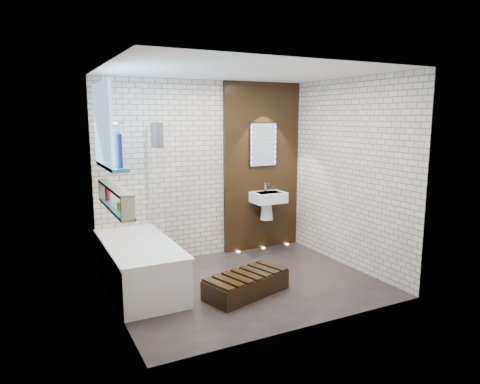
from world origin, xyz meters
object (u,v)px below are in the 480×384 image
bath_screen (155,179)px  walnut_step (246,285)px  washbasin (268,201)px  led_mirror (263,145)px  bathtub (139,265)px

bath_screen → walnut_step: size_ratio=1.37×
washbasin → walnut_step: bearing=-128.5°
led_mirror → walnut_step: bearing=-125.5°
bathtub → walnut_step: bearing=-34.8°
washbasin → bathtub: bearing=-164.0°
bath_screen → washbasin: bath_screen is taller
bathtub → led_mirror: 2.68m
bathtub → led_mirror: size_ratio=2.49×
bath_screen → washbasin: bearing=5.8°
washbasin → led_mirror: led_mirror is taller
bathtub → washbasin: bearing=16.0°
washbasin → led_mirror: (0.00, 0.16, 0.86)m
led_mirror → walnut_step: 2.43m
bath_screen → led_mirror: led_mirror is taller
bath_screen → washbasin: size_ratio=2.41×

